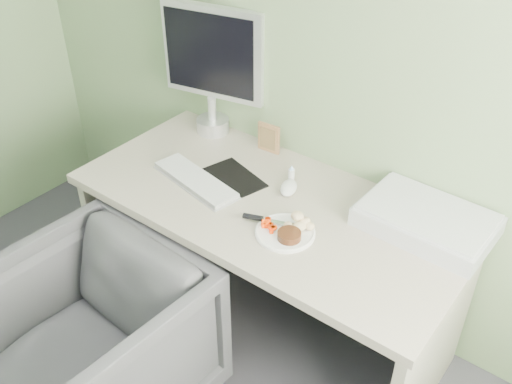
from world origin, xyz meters
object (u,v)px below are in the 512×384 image
Objects in this scene: plate at (285,233)px; desk_chair at (94,343)px; desk at (268,236)px; scanner at (426,221)px; monitor at (213,64)px.

desk_chair is at bearing -127.98° from plate.
desk reaches higher than desk_chair.
plate is at bearing -137.49° from scanner.
plate reaches higher than desk_chair.
plate is 0.47× the size of scanner.
monitor is at bearing 150.09° from desk.
plate reaches higher than desk.
desk_chair is at bearing -112.06° from desk.
plate is 0.85m from desk_chair.
desk_chair is (0.26, -1.04, -0.72)m from monitor.
monitor is (-0.72, 0.44, 0.33)m from plate.
desk is 0.82m from monitor.
plate is at bearing -42.67° from monitor.
desk is at bearing 71.29° from desk_chair.
plate is at bearing 55.36° from desk_chair.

